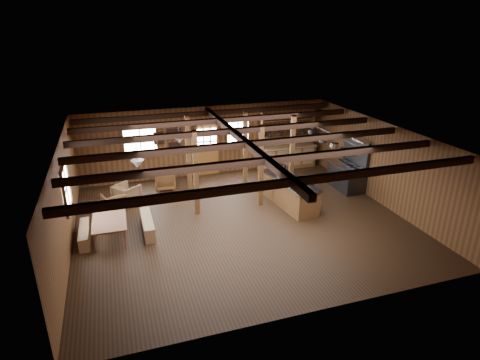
% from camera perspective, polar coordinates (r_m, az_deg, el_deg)
% --- Properties ---
extents(room, '(10.04, 9.04, 2.84)m').
position_cam_1_polar(room, '(12.13, 0.23, -0.03)').
color(room, black).
rests_on(room, ground).
extents(ceiling_joists, '(9.80, 8.82, 0.18)m').
position_cam_1_polar(ceiling_joists, '(11.88, -0.03, 6.02)').
color(ceiling_joists, black).
rests_on(ceiling_joists, ceiling).
extents(timber_posts, '(3.95, 2.35, 2.80)m').
position_cam_1_polar(timber_posts, '(14.14, -0.40, 3.17)').
color(timber_posts, '#472914').
rests_on(timber_posts, floor).
extents(back_door, '(1.02, 0.08, 2.15)m').
position_cam_1_polar(back_door, '(16.35, -4.66, 3.75)').
color(back_door, brown).
rests_on(back_door, floor).
extents(window_back_left, '(1.32, 0.06, 1.32)m').
position_cam_1_polar(window_back_left, '(15.79, -13.99, 5.26)').
color(window_back_left, white).
rests_on(window_back_left, wall_back).
extents(window_back_right, '(1.02, 0.06, 1.32)m').
position_cam_1_polar(window_back_right, '(16.48, -0.32, 6.59)').
color(window_back_right, white).
rests_on(window_back_right, wall_back).
extents(window_left, '(0.14, 1.24, 1.32)m').
position_cam_1_polar(window_left, '(12.08, -23.53, -1.00)').
color(window_left, white).
rests_on(window_left, wall_back).
extents(notice_boards, '(1.08, 0.03, 0.90)m').
position_cam_1_polar(notice_boards, '(15.87, -10.03, 5.81)').
color(notice_boards, silver).
rests_on(notice_boards, wall_back).
extents(back_counter, '(2.55, 0.60, 2.45)m').
position_cam_1_polar(back_counter, '(17.27, 6.61, 3.69)').
color(back_counter, brown).
rests_on(back_counter, floor).
extents(pendant_lamps, '(1.86, 2.36, 0.66)m').
position_cam_1_polar(pendant_lamps, '(12.32, -11.26, 4.09)').
color(pendant_lamps, '#323134').
rests_on(pendant_lamps, ceiling).
extents(pot_rack, '(0.38, 3.00, 0.44)m').
position_cam_1_polar(pot_rack, '(13.24, 12.83, 5.27)').
color(pot_rack, '#323134').
rests_on(pot_rack, ceiling).
extents(kitchen_island, '(1.15, 2.58, 1.20)m').
position_cam_1_polar(kitchen_island, '(13.71, 7.15, -1.74)').
color(kitchen_island, brown).
rests_on(kitchen_island, floor).
extents(step_stool, '(0.54, 0.43, 0.42)m').
position_cam_1_polar(step_stool, '(13.52, 10.39, -3.55)').
color(step_stool, '#8B5D3F').
rests_on(step_stool, floor).
extents(commercial_range, '(0.83, 1.61, 1.99)m').
position_cam_1_polar(commercial_range, '(15.51, 15.10, 1.13)').
color(commercial_range, '#323134').
rests_on(commercial_range, floor).
extents(dining_table, '(0.97, 1.70, 0.59)m').
position_cam_1_polar(dining_table, '(12.32, -17.81, -6.46)').
color(dining_table, brown).
rests_on(dining_table, floor).
extents(bench_wall, '(0.27, 1.45, 0.40)m').
position_cam_1_polar(bench_wall, '(12.41, -21.23, -7.22)').
color(bench_wall, '#8B5D3F').
rests_on(bench_wall, floor).
extents(bench_aisle, '(0.30, 1.60, 0.44)m').
position_cam_1_polar(bench_aisle, '(12.36, -13.02, -6.21)').
color(bench_aisle, '#8B5D3F').
rests_on(bench_aisle, floor).
extents(armchair_a, '(0.86, 0.87, 0.63)m').
position_cam_1_polar(armchair_a, '(13.93, -17.48, -2.98)').
color(armchair_a, brown).
rests_on(armchair_a, floor).
extents(armchair_b, '(0.77, 0.79, 0.67)m').
position_cam_1_polar(armchair_b, '(15.28, -10.64, -0.02)').
color(armchair_b, brown).
rests_on(armchair_b, floor).
extents(armchair_c, '(1.05, 1.05, 0.69)m').
position_cam_1_polar(armchair_c, '(14.35, -15.82, -1.92)').
color(armchair_c, brown).
rests_on(armchair_c, floor).
extents(counter_pot, '(0.30, 0.30, 0.18)m').
position_cam_1_polar(counter_pot, '(14.40, 5.95, 1.83)').
color(counter_pot, '#B3B5BA').
rests_on(counter_pot, kitchen_island).
extents(bowl, '(0.31, 0.31, 0.06)m').
position_cam_1_polar(bowl, '(13.46, 5.88, 0.13)').
color(bowl, silver).
rests_on(bowl, kitchen_island).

